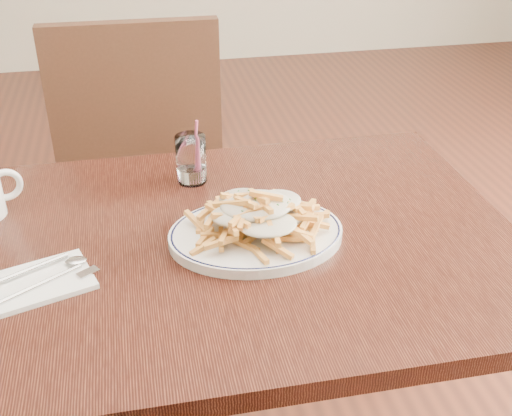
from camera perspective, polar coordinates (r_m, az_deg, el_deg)
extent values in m
cube|color=black|center=(1.25, -4.14, -3.52)|extent=(1.20, 0.80, 0.04)
cylinder|color=black|center=(1.87, 11.74, -5.25)|extent=(0.05, 0.05, 0.71)
cube|color=black|center=(2.12, -10.01, 3.34)|extent=(0.47, 0.47, 0.04)
cube|color=black|center=(1.82, -10.56, 8.17)|extent=(0.47, 0.05, 0.51)
cylinder|color=black|center=(2.42, -4.94, 0.63)|extent=(0.04, 0.04, 0.45)
cylinder|color=black|center=(2.42, -14.34, -0.25)|extent=(0.04, 0.04, 0.45)
cylinder|color=black|center=(2.09, -3.73, -4.73)|extent=(0.04, 0.04, 0.45)
cylinder|color=black|center=(2.09, -14.70, -5.74)|extent=(0.04, 0.04, 0.45)
torus|color=black|center=(1.22, 0.00, -2.15)|extent=(0.31, 0.31, 0.01)
ellipsoid|color=beige|center=(1.19, 0.00, 0.40)|extent=(0.23, 0.21, 0.03)
cube|color=white|center=(1.17, -19.08, -6.37)|extent=(0.22, 0.18, 0.01)
cylinder|color=white|center=(1.42, -5.78, 4.36)|extent=(0.07, 0.07, 0.11)
cylinder|color=white|center=(1.44, -5.71, 3.09)|extent=(0.06, 0.06, 0.03)
cylinder|color=#DD547E|center=(1.42, -5.43, 5.31)|extent=(0.02, 0.04, 0.14)
torus|color=white|center=(1.40, -21.39, 1.92)|extent=(0.07, 0.03, 0.07)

